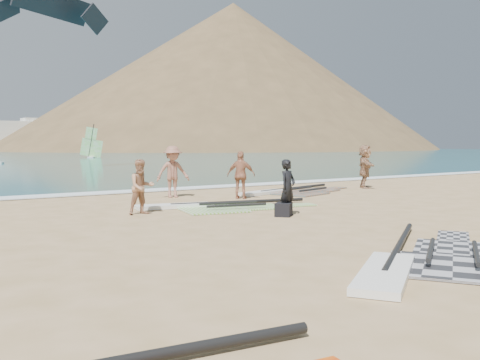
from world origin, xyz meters
TOP-DOWN VIEW (x-y plane):
  - ground at (0.00, 0.00)m, footprint 300.00×300.00m
  - surf_line at (0.00, 12.30)m, footprint 300.00×1.20m
  - headland_main at (85.00, 130.00)m, footprint 143.00×143.00m
  - headland_minor at (120.00, 140.00)m, footprint 70.00×70.00m
  - rig_grey at (-1.01, -3.11)m, footprint 5.98×4.45m
  - rig_green at (0.13, 5.61)m, footprint 5.82×2.92m
  - rig_orange at (5.53, 8.24)m, footprint 6.17×3.27m
  - gear_bag_near at (0.80, 2.92)m, footprint 0.73×0.72m
  - person_wetsuit at (0.96, 2.93)m, footprint 0.68×0.54m
  - beachgoer_left at (-2.37, 5.57)m, footprint 0.79×0.62m
  - beachgoer_mid at (0.63, 9.36)m, footprint 1.40×0.98m
  - beachgoer_back at (2.47, 7.44)m, footprint 1.05×1.03m
  - beachgoer_right at (9.86, 8.07)m, footprint 1.64×1.80m
  - windsurfer_right at (16.38, 63.52)m, footprint 2.84×2.65m
  - kitesurf_kite at (3.34, 34.14)m, footprint 7.91×5.01m

SIDE VIEW (x-z plane):
  - ground at x=0.00m, z-range 0.00..0.00m
  - surf_line at x=0.00m, z-range -0.02..0.02m
  - headland_main at x=85.00m, z-range -22.50..22.50m
  - headland_minor at x=120.00m, z-range -14.00..14.00m
  - rig_green at x=0.13m, z-range -0.05..0.15m
  - rig_orange at x=5.53m, z-range -0.05..0.15m
  - rig_grey at x=-1.01m, z-range -0.05..0.15m
  - gear_bag_near at x=0.80m, z-range 0.00..0.38m
  - beachgoer_left at x=-2.37m, z-range 0.00..1.61m
  - person_wetsuit at x=0.96m, z-range 0.00..1.61m
  - beachgoer_back at x=2.47m, z-range 0.00..1.78m
  - beachgoer_mid at x=0.63m, z-range 0.00..1.97m
  - beachgoer_right at x=9.86m, z-range 0.00..2.00m
  - windsurfer_right at x=16.38m, z-range -1.01..3.73m
  - kitesurf_kite at x=3.34m, z-range 11.18..13.97m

